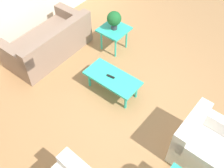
{
  "coord_description": "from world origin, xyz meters",
  "views": [
    {
      "loc": [
        -1.69,
        2.7,
        3.97
      ],
      "look_at": [
        0.18,
        0.36,
        0.55
      ],
      "focal_mm": 42.0,
      "sensor_mm": 36.0,
      "label": 1
    }
  ],
  "objects_px": {
    "armchair": "(204,146)",
    "potted_plant": "(114,19)",
    "sofa": "(49,43)",
    "coffee_table": "(112,79)",
    "side_table_plant": "(114,32)"
  },
  "relations": [
    {
      "from": "sofa",
      "to": "potted_plant",
      "type": "distance_m",
      "value": 1.5
    },
    {
      "from": "sofa",
      "to": "armchair",
      "type": "relative_size",
      "value": 2.11
    },
    {
      "from": "sofa",
      "to": "potted_plant",
      "type": "bearing_deg",
      "value": 135.06
    },
    {
      "from": "side_table_plant",
      "to": "potted_plant",
      "type": "bearing_deg",
      "value": -90.0
    },
    {
      "from": "coffee_table",
      "to": "potted_plant",
      "type": "height_order",
      "value": "potted_plant"
    },
    {
      "from": "coffee_table",
      "to": "side_table_plant",
      "type": "distance_m",
      "value": 1.28
    },
    {
      "from": "side_table_plant",
      "to": "potted_plant",
      "type": "relative_size",
      "value": 1.42
    },
    {
      "from": "potted_plant",
      "to": "armchair",
      "type": "bearing_deg",
      "value": 156.07
    },
    {
      "from": "sofa",
      "to": "armchair",
      "type": "height_order",
      "value": "armchair"
    },
    {
      "from": "potted_plant",
      "to": "sofa",
      "type": "bearing_deg",
      "value": 45.99
    },
    {
      "from": "side_table_plant",
      "to": "potted_plant",
      "type": "height_order",
      "value": "potted_plant"
    },
    {
      "from": "armchair",
      "to": "potted_plant",
      "type": "height_order",
      "value": "potted_plant"
    },
    {
      "from": "armchair",
      "to": "coffee_table",
      "type": "xyz_separation_m",
      "value": [
        1.96,
        -0.19,
        0.03
      ]
    },
    {
      "from": "sofa",
      "to": "coffee_table",
      "type": "bearing_deg",
      "value": 89.01
    },
    {
      "from": "armchair",
      "to": "coffee_table",
      "type": "bearing_deg",
      "value": 85.41
    }
  ]
}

